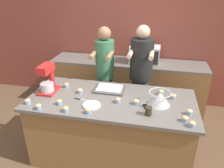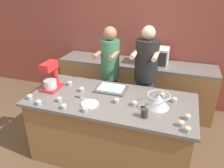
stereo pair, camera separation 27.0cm
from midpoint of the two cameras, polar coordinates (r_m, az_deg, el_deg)
ground_plane at (r=3.27m, az=2.19°, el=-17.78°), size 16.00×16.00×0.00m
back_wall at (r=4.19m, az=9.48°, el=12.80°), size 10.00×0.06×2.70m
island_counter at (r=2.98m, az=2.34°, el=-11.42°), size 2.09×0.97×0.90m
back_counter at (r=4.15m, az=7.78°, el=-0.28°), size 2.80×0.60×0.91m
person_left at (r=3.46m, az=1.72°, el=2.28°), size 0.31×0.48×1.64m
person_right at (r=3.36m, az=10.96°, el=1.16°), size 0.35×0.51×1.69m
stand_mixer at (r=2.99m, az=-13.20°, el=1.64°), size 0.20×0.30×0.38m
mixing_bowl at (r=2.60m, az=14.99°, el=-4.30°), size 0.27×0.27×0.16m
baking_tray at (r=2.94m, az=2.39°, el=-1.32°), size 0.40×0.30×0.04m
microwave_oven at (r=3.89m, az=12.62°, el=7.17°), size 0.52×0.34×0.30m
cell_phone at (r=2.56m, az=11.25°, el=-6.52°), size 0.11×0.16×0.01m
drinking_glass at (r=2.41m, az=11.72°, el=-7.53°), size 0.08×0.08×0.10m
small_plate at (r=2.61m, az=-2.88°, el=-5.30°), size 0.21×0.21×0.02m
knife at (r=2.75m, az=-5.19°, el=-3.72°), size 0.22×0.04×0.01m
cupcake_0 at (r=2.79m, az=18.69°, el=-3.98°), size 0.07×0.07×0.06m
cupcake_1 at (r=2.90m, az=-5.37°, el=-1.45°), size 0.07×0.07×0.06m
cupcake_2 at (r=2.54m, az=-9.59°, el=-5.86°), size 0.07×0.07×0.06m
cupcake_3 at (r=3.10m, az=-8.60°, el=0.16°), size 0.07×0.07×0.06m
cupcake_4 at (r=2.51m, az=22.11°, el=-8.01°), size 0.07×0.07×0.06m
cupcake_5 at (r=2.69m, az=-15.95°, el=-4.72°), size 0.07×0.07×0.06m
cupcake_6 at (r=2.70m, az=-10.89°, el=-3.99°), size 0.07×0.07×0.06m
cupcake_7 at (r=2.85m, az=-18.23°, el=-3.26°), size 0.07×0.07×0.06m
cupcake_8 at (r=2.60m, az=8.83°, el=-5.07°), size 0.07×0.07×0.06m
cupcake_9 at (r=2.86m, az=15.70°, el=-2.78°), size 0.07×0.07×0.06m
cupcake_10 at (r=2.63m, az=4.12°, el=-4.40°), size 0.07×0.07×0.06m
cupcake_11 at (r=2.46m, az=-4.01°, el=-6.68°), size 0.07×0.07×0.06m
cupcake_12 at (r=2.38m, az=20.78°, el=-9.70°), size 0.07×0.07×0.06m
cupcake_13 at (r=2.32m, az=22.34°, el=-10.98°), size 0.07×0.07×0.06m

